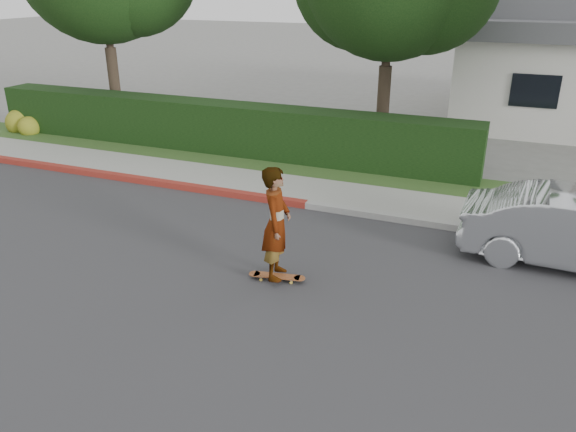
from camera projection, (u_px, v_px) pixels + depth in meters
name	position (u px, v px, depth m)	size (l,w,h in m)	color
ground	(166.00, 284.00, 9.45)	(120.00, 120.00, 0.00)	slate
road	(166.00, 283.00, 9.45)	(60.00, 8.00, 0.01)	#2D2D30
curb_far	(266.00, 199.00, 12.92)	(60.00, 0.20, 0.15)	#9E9E99
curb_red_section	(92.00, 173.00, 14.66)	(12.00, 0.21, 0.15)	maroon
sidewalk_far	(281.00, 187.00, 13.69)	(60.00, 1.60, 0.12)	gray
planting_strip	(304.00, 169.00, 15.06)	(60.00, 1.60, 0.10)	#2D4C1E
hedge	(215.00, 128.00, 16.35)	(15.00, 1.00, 1.50)	black
flowering_shrub	(23.00, 124.00, 18.55)	(1.40, 1.00, 0.90)	#2D4C19
skateboard	(277.00, 276.00, 9.51)	(0.99, 0.37, 0.09)	gold
skateboarder	(276.00, 223.00, 9.13)	(0.70, 0.46, 1.93)	white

